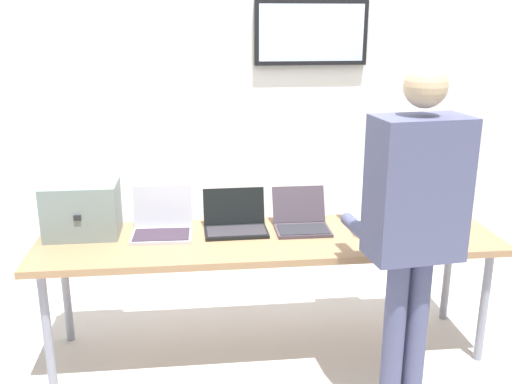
# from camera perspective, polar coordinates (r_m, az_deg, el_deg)

# --- Properties ---
(ground) EXTENTS (8.00, 8.00, 0.04)m
(ground) POSITION_cam_1_polar(r_m,az_deg,el_deg) (3.73, 1.21, -15.53)
(ground) COLOR #BCB7B7
(back_wall) EXTENTS (8.00, 0.11, 2.53)m
(back_wall) POSITION_cam_1_polar(r_m,az_deg,el_deg) (4.33, -0.52, 7.50)
(back_wall) COLOR silver
(back_wall) RESTS_ON ground
(workbench) EXTENTS (2.69, 0.70, 0.75)m
(workbench) POSITION_cam_1_polar(r_m,az_deg,el_deg) (3.40, 1.29, -5.30)
(workbench) COLOR #9B734F
(workbench) RESTS_ON ground
(equipment_box) EXTENTS (0.42, 0.30, 0.32)m
(equipment_box) POSITION_cam_1_polar(r_m,az_deg,el_deg) (3.51, -16.89, -1.68)
(equipment_box) COLOR slate
(equipment_box) RESTS_ON workbench
(laptop_station_0) EXTENTS (0.36, 0.31, 0.27)m
(laptop_station_0) POSITION_cam_1_polar(r_m,az_deg,el_deg) (3.46, -9.30, -3.17)
(laptop_station_0) COLOR #AEAFBC
(laptop_station_0) RESTS_ON workbench
(laptop_station_1) EXTENTS (0.38, 0.29, 0.24)m
(laptop_station_1) POSITION_cam_1_polar(r_m,az_deg,el_deg) (3.47, -2.07, -2.97)
(laptop_station_1) COLOR black
(laptop_station_1) RESTS_ON workbench
(laptop_station_2) EXTENTS (0.33, 0.33, 0.23)m
(laptop_station_2) POSITION_cam_1_polar(r_m,az_deg,el_deg) (3.51, 4.50, -2.80)
(laptop_station_2) COLOR #3C333D
(laptop_station_2) RESTS_ON workbench
(laptop_station_3) EXTENTS (0.34, 0.39, 0.25)m
(laptop_station_3) POSITION_cam_1_polar(r_m,az_deg,el_deg) (3.63, 11.57, -2.36)
(laptop_station_3) COLOR #AAB3B3
(laptop_station_3) RESTS_ON workbench
(laptop_station_4) EXTENTS (0.33, 0.31, 0.23)m
(laptop_station_4) POSITION_cam_1_polar(r_m,az_deg,el_deg) (3.79, 17.33, -2.05)
(laptop_station_4) COLOR #26212A
(laptop_station_4) RESTS_ON workbench
(person) EXTENTS (0.48, 0.62, 1.79)m
(person) POSITION_cam_1_polar(r_m,az_deg,el_deg) (2.85, 15.43, -1.96)
(person) COLOR #4C5073
(person) RESTS_ON ground
(coffee_mug) EXTENTS (0.07, 0.07, 0.09)m
(coffee_mug) POSITION_cam_1_polar(r_m,az_deg,el_deg) (3.31, 14.47, -4.70)
(coffee_mug) COLOR white
(coffee_mug) RESTS_ON workbench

